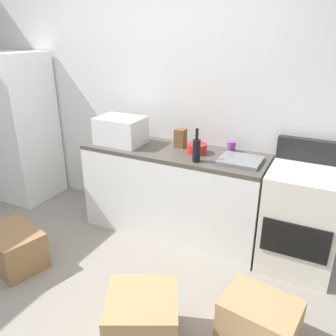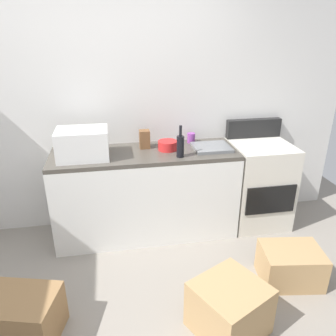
# 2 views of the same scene
# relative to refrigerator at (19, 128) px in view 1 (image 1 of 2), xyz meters

# --- Properties ---
(ground_plane) EXTENTS (6.00, 6.00, 0.00)m
(ground_plane) POSITION_rel_refrigerator_xyz_m (1.75, -1.15, -0.88)
(ground_plane) COLOR gray
(wall_back) EXTENTS (5.00, 0.10, 2.60)m
(wall_back) POSITION_rel_refrigerator_xyz_m (1.75, 0.40, 0.42)
(wall_back) COLOR silver
(wall_back) RESTS_ON ground_plane
(kitchen_counter) EXTENTS (1.80, 0.60, 0.90)m
(kitchen_counter) POSITION_rel_refrigerator_xyz_m (2.05, 0.05, -0.43)
(kitchen_counter) COLOR white
(kitchen_counter) RESTS_ON ground_plane
(refrigerator) EXTENTS (0.68, 0.66, 1.75)m
(refrigerator) POSITION_rel_refrigerator_xyz_m (0.00, 0.00, 0.00)
(refrigerator) COLOR white
(refrigerator) RESTS_ON ground_plane
(stove_oven) EXTENTS (0.60, 0.61, 1.10)m
(stove_oven) POSITION_rel_refrigerator_xyz_m (3.27, 0.06, -0.41)
(stove_oven) COLOR silver
(stove_oven) RESTS_ON ground_plane
(microwave) EXTENTS (0.46, 0.34, 0.27)m
(microwave) POSITION_rel_refrigerator_xyz_m (1.48, -0.00, 0.16)
(microwave) COLOR white
(microwave) RESTS_ON kitchen_counter
(sink_basin) EXTENTS (0.36, 0.32, 0.03)m
(sink_basin) POSITION_rel_refrigerator_xyz_m (2.71, 0.02, 0.04)
(sink_basin) COLOR slate
(sink_basin) RESTS_ON kitchen_counter
(wine_bottle) EXTENTS (0.07, 0.07, 0.30)m
(wine_bottle) POSITION_rel_refrigerator_xyz_m (2.36, -0.14, 0.13)
(wine_bottle) COLOR black
(wine_bottle) RESTS_ON kitchen_counter
(coffee_mug) EXTENTS (0.08, 0.08, 0.10)m
(coffee_mug) POSITION_rel_refrigerator_xyz_m (2.56, 0.25, 0.07)
(coffee_mug) COLOR purple
(coffee_mug) RESTS_ON kitchen_counter
(knife_block) EXTENTS (0.10, 0.10, 0.18)m
(knife_block) POSITION_rel_refrigerator_xyz_m (2.07, 0.17, 0.11)
(knife_block) COLOR brown
(knife_block) RESTS_ON kitchen_counter
(mixing_bowl) EXTENTS (0.19, 0.19, 0.09)m
(mixing_bowl) POSITION_rel_refrigerator_xyz_m (2.28, 0.07, 0.07)
(mixing_bowl) COLOR red
(mixing_bowl) RESTS_ON kitchen_counter
(cardboard_box_large) EXTENTS (0.60, 0.50, 0.34)m
(cardboard_box_large) POSITION_rel_refrigerator_xyz_m (1.04, -1.10, -0.71)
(cardboard_box_large) COLOR olive
(cardboard_box_large) RESTS_ON ground_plane
(cardboard_box_medium) EXTENTS (0.54, 0.44, 0.30)m
(cardboard_box_medium) POSITION_rel_refrigerator_xyz_m (3.16, -0.91, -0.72)
(cardboard_box_medium) COLOR tan
(cardboard_box_medium) RESTS_ON ground_plane
(cardboard_box_small) EXTENTS (0.61, 0.60, 0.38)m
(cardboard_box_small) POSITION_rel_refrigerator_xyz_m (2.48, -1.30, -0.69)
(cardboard_box_small) COLOR tan
(cardboard_box_small) RESTS_ON ground_plane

